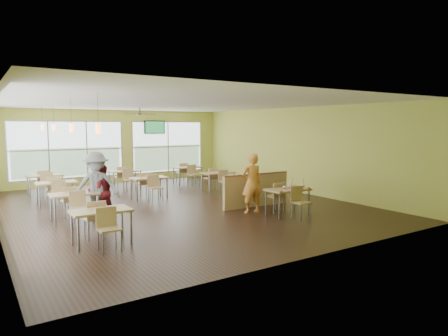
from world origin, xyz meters
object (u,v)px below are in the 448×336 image
(half_wall_divider, at_px, (256,190))
(man_plaid, at_px, (252,183))
(food_basket, at_px, (294,186))
(main_table, at_px, (287,193))

(half_wall_divider, height_order, man_plaid, man_plaid)
(half_wall_divider, relative_size, food_basket, 9.81)
(man_plaid, bearing_deg, food_basket, 153.31)
(main_table, xyz_separation_m, half_wall_divider, (0.00, 1.45, -0.11))
(half_wall_divider, distance_m, food_basket, 1.41)
(main_table, relative_size, food_basket, 6.21)
(man_plaid, xyz_separation_m, food_basket, (1.00, -0.70, -0.08))
(man_plaid, relative_size, food_basket, 7.06)
(main_table, height_order, half_wall_divider, half_wall_divider)
(man_plaid, bearing_deg, main_table, 137.60)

